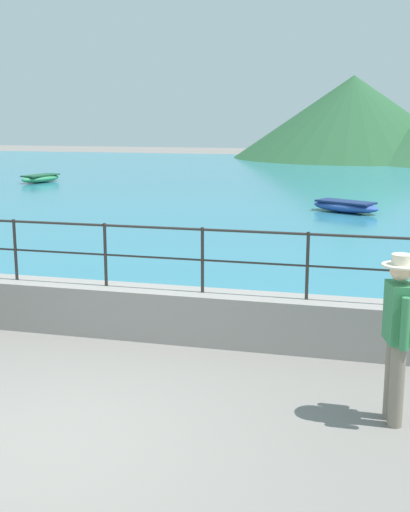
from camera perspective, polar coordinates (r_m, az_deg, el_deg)
The scene contains 8 objects.
ground_plane at distance 6.80m, azimuth -13.48°, elevation -15.19°, with size 120.00×120.00×0.00m, color slate.
promenade_wall at distance 9.40m, azimuth -4.41°, elevation -4.89°, with size 20.00×0.56×0.70m, color gray.
railing at distance 9.17m, azimuth -4.50°, elevation 0.86°, with size 18.44×0.04×0.90m.
lake_water at distance 31.43m, azimuth 9.23°, elevation 6.19°, with size 64.00×44.32×0.06m, color teal.
hill_main at distance 51.00m, azimuth 12.55°, elevation 11.54°, with size 17.62×17.62×6.01m, color #285633.
person_walking at distance 6.90m, azimuth 16.18°, elevation -6.14°, with size 0.38×0.56×1.75m.
boat_0 at distance 21.73m, azimuth 11.95°, elevation 4.21°, with size 2.45×1.88×0.36m.
boat_3 at distance 31.98m, azimuth -13.92°, elevation 6.50°, with size 1.44×2.45×0.36m.
Camera 1 is at (2.97, -5.30, 3.05)m, focal length 46.64 mm.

